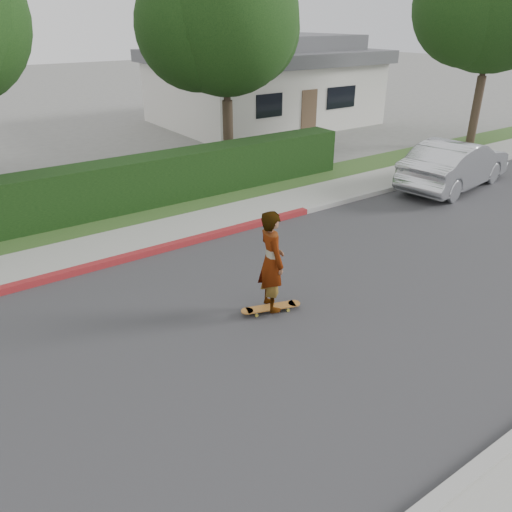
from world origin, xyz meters
name	(u,v)px	position (x,y,z in m)	size (l,w,h in m)	color
ground	(391,278)	(0.00, 0.00, 0.00)	(120.00, 120.00, 0.00)	slate
road	(391,278)	(0.00, 0.00, 0.01)	(60.00, 8.00, 0.01)	#2D2D30
curb_far	(277,218)	(0.00, 4.10, 0.07)	(60.00, 0.20, 0.15)	#9E9E99
curb_red_section	(100,265)	(-5.00, 4.10, 0.08)	(12.00, 0.21, 0.15)	maroon
sidewalk_far	(259,210)	(0.00, 5.00, 0.06)	(60.00, 1.60, 0.12)	gray
planting_strip	(229,195)	(0.00, 6.60, 0.05)	(60.00, 1.60, 0.10)	#2D4C1E
hedge	(129,186)	(-3.00, 7.20, 0.75)	(15.00, 1.00, 1.50)	black
tree_center	(222,24)	(1.49, 9.19, 4.90)	(5.66, 4.84, 7.44)	#33261C
tree_right	(491,2)	(12.49, 6.69, 5.63)	(6.32, 5.60, 8.56)	#33261C
house	(262,81)	(8.00, 16.00, 2.10)	(10.60, 8.60, 4.30)	beige
skateboard	(271,307)	(-2.96, 0.39, 0.10)	(1.20, 0.59, 0.11)	#AF9B30
skateboarder	(272,261)	(-2.96, 0.39, 1.10)	(0.71, 0.47, 1.95)	white
car_silver	(455,164)	(6.57, 3.19, 0.78)	(1.65, 4.74, 1.56)	silver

